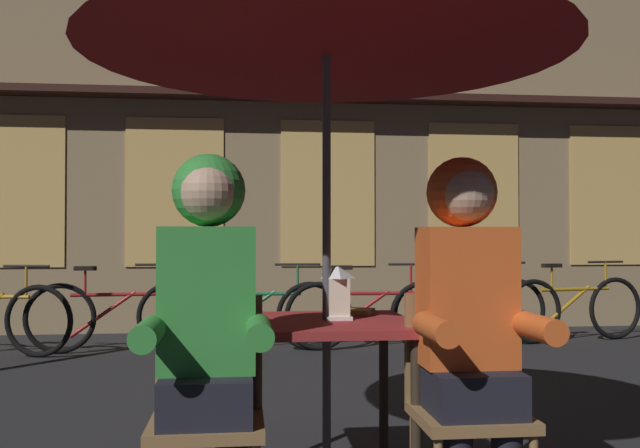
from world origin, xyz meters
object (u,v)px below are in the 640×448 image
bicycle_second (116,315)px  book (351,311)px  cafe_table (327,344)px  bicycle_fourth (371,314)px  chair_left (208,403)px  person_right_hooded (469,303)px  patio_umbrella (327,12)px  bicycle_fifth (471,310)px  person_left_hooded (207,306)px  lantern (338,291)px  chair_right (464,396)px  bicycle_third (257,314)px  bicycle_furthest (575,308)px

bicycle_second → book: (1.68, -3.59, 0.41)m
cafe_table → bicycle_second: 4.12m
cafe_table → bicycle_fourth: bearing=76.5°
chair_left → book: 0.89m
chair_left → bicycle_second: chair_left is taller
person_right_hooded → bicycle_fourth: (0.40, 4.10, -0.50)m
patio_umbrella → bicycle_fourth: (0.88, 3.67, -1.71)m
bicycle_second → bicycle_fifth: (3.48, 0.05, 0.00)m
bicycle_fifth → bicycle_second: bearing=-179.2°
person_left_hooded → bicycle_second: 4.39m
book → lantern: bearing=-90.4°
person_left_hooded → chair_right: bearing=3.4°
lantern → bicycle_third: (-0.27, 3.74, -0.51)m
chair_left → chair_right: (0.96, 0.00, 0.00)m
cafe_table → bicycle_second: bearing=112.0°
bicycle_fifth → bicycle_furthest: bearing=4.7°
lantern → bicycle_fifth: size_ratio=0.14×
bicycle_third → book: 3.58m
person_left_hooded → bicycle_furthest: person_left_hooded is taller
person_right_hooded → book: size_ratio=7.00×
cafe_table → bicycle_furthest: size_ratio=0.45×
book → bicycle_second: bearing=137.8°
person_left_hooded → bicycle_fifth: bearing=60.6°
lantern → chair_right: size_ratio=0.27×
chair_right → person_left_hooded: size_ratio=0.62×
person_right_hooded → bicycle_fifth: size_ratio=0.84×
person_left_hooded → person_right_hooded: bearing=0.0°
bicycle_third → bicycle_fifth: (2.15, 0.11, 0.00)m
cafe_table → chair_right: bearing=-37.5°
bicycle_fifth → chair_right: bearing=-109.0°
lantern → person_right_hooded: bearing=-45.9°
cafe_table → book: size_ratio=3.70×
cafe_table → bicycle_third: 3.77m
lantern → bicycle_fourth: bearing=77.3°
chair_right → book: (-0.34, 0.58, 0.26)m
chair_left → bicycle_second: size_ratio=0.52×
bicycle_fourth → cafe_table: bearing=-103.5°
bicycle_third → person_right_hooded: bearing=-80.5°
person_right_hooded → book: person_right_hooded is taller
person_left_hooded → cafe_table: bearing=41.6°
lantern → bicycle_second: bearing=112.8°
book → bicycle_furthest: bearing=74.5°
cafe_table → bicycle_furthest: bicycle_furthest is taller
bicycle_fourth → bicycle_fifth: same height
bicycle_third → lantern: bearing=-85.9°
bicycle_second → chair_right: bearing=-64.2°
chair_right → bicycle_second: bearing=115.8°
chair_left → bicycle_fourth: bearing=71.4°
chair_left → cafe_table: bearing=37.5°
bicycle_furthest → book: size_ratio=8.28×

